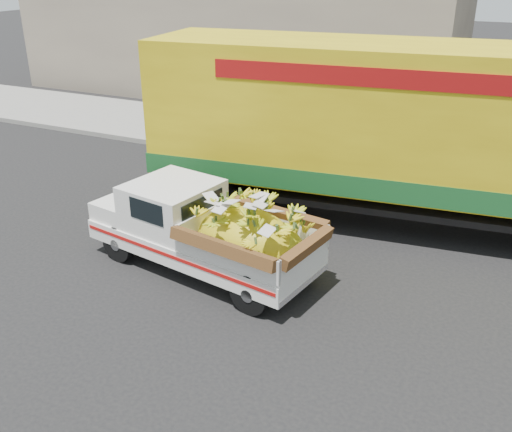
% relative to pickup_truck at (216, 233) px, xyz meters
% --- Properties ---
extents(ground, '(100.00, 100.00, 0.00)m').
position_rel_pickup_truck_xyz_m(ground, '(1.14, 0.61, -0.83)').
color(ground, black).
rests_on(ground, ground).
extents(curb, '(60.00, 0.25, 0.15)m').
position_rel_pickup_truck_xyz_m(curb, '(1.14, 6.11, -0.75)').
color(curb, gray).
rests_on(curb, ground).
extents(sidewalk, '(60.00, 4.00, 0.14)m').
position_rel_pickup_truck_xyz_m(sidewalk, '(1.14, 8.21, -0.76)').
color(sidewalk, gray).
rests_on(sidewalk, ground).
extents(building_left, '(18.00, 6.00, 5.00)m').
position_rel_pickup_truck_xyz_m(building_left, '(-6.86, 14.11, 1.67)').
color(building_left, gray).
rests_on(building_left, ground).
extents(pickup_truck, '(4.60, 2.31, 1.54)m').
position_rel_pickup_truck_xyz_m(pickup_truck, '(0.00, 0.00, 0.00)').
color(pickup_truck, black).
rests_on(pickup_truck, ground).
extents(semi_trailer, '(12.03, 3.89, 3.80)m').
position_rel_pickup_truck_xyz_m(semi_trailer, '(3.04, 3.67, 1.29)').
color(semi_trailer, black).
rests_on(semi_trailer, ground).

